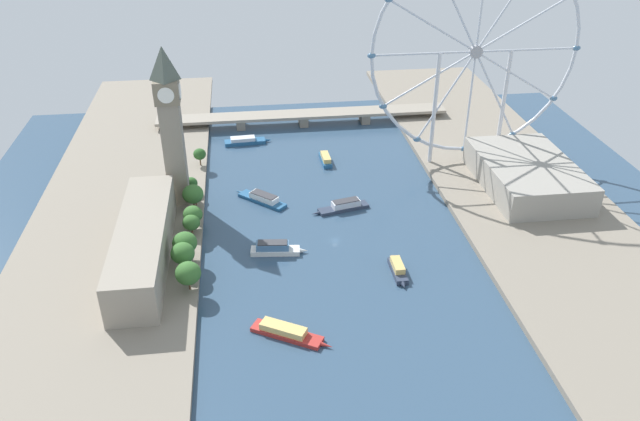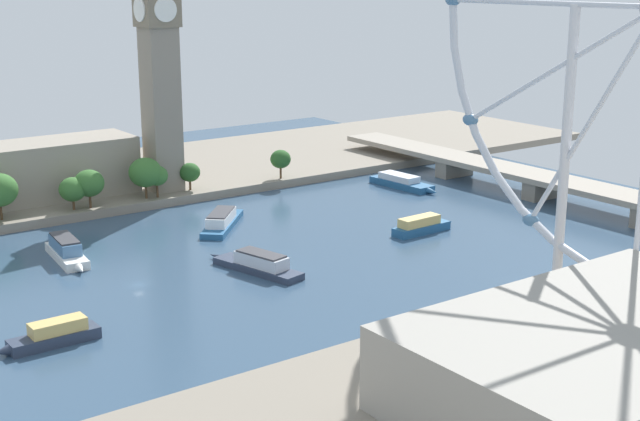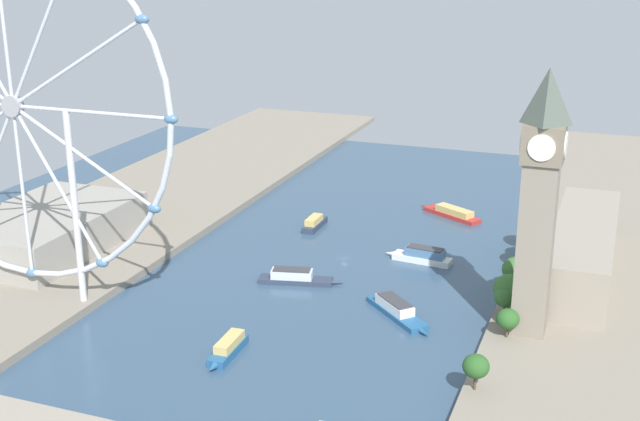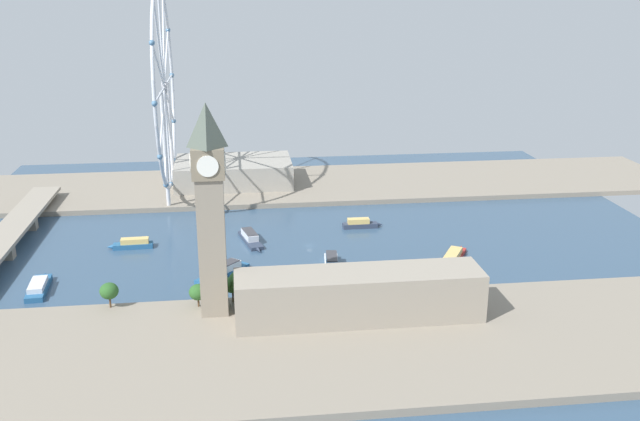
% 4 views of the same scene
% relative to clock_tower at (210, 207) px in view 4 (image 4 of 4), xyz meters
% --- Properties ---
extents(ground_plane, '(392.63, 392.63, 0.00)m').
position_rel_clock_tower_xyz_m(ground_plane, '(79.15, -47.20, -47.46)').
color(ground_plane, '#334C66').
extents(riverbank_left, '(90.00, 520.00, 3.00)m').
position_rel_clock_tower_xyz_m(riverbank_left, '(-32.16, -47.20, -45.96)').
color(riverbank_left, gray).
rests_on(riverbank_left, ground_plane).
extents(riverbank_right, '(90.00, 520.00, 3.00)m').
position_rel_clock_tower_xyz_m(riverbank_right, '(190.47, -47.20, -45.96)').
color(riverbank_right, gray).
rests_on(riverbank_right, ground_plane).
extents(clock_tower, '(13.31, 13.31, 85.38)m').
position_rel_clock_tower_xyz_m(clock_tower, '(0.00, 0.00, 0.00)').
color(clock_tower, gray).
rests_on(clock_tower, riverbank_left).
extents(parliament_block, '(22.00, 97.86, 19.53)m').
position_rel_clock_tower_xyz_m(parliament_block, '(-12.49, -56.93, -34.69)').
color(parliament_block, gray).
rests_on(parliament_block, riverbank_left).
extents(tree_row_embankment, '(14.23, 135.04, 14.73)m').
position_rel_clock_tower_xyz_m(tree_row_embankment, '(7.83, -40.48, -35.92)').
color(tree_row_embankment, '#513823').
rests_on(tree_row_embankment, riverbank_left).
extents(ferris_wheel, '(125.64, 3.20, 129.76)m').
position_rel_clock_tower_xyz_m(ferris_wheel, '(170.83, 30.19, 22.50)').
color(ferris_wheel, silver).
rests_on(ferris_wheel, riverbank_right).
extents(riverside_hall, '(48.90, 75.99, 15.77)m').
position_rel_clock_tower_xyz_m(riverside_hall, '(194.66, -9.15, -36.57)').
color(riverside_hall, gray).
rests_on(riverside_hall, riverbank_right).
extents(tour_boat_0, '(5.52, 22.72, 5.34)m').
position_rel_clock_tower_xyz_m(tour_boat_0, '(103.94, -78.63, -45.26)').
color(tour_boat_0, '#2D384C').
rests_on(tour_boat_0, ground_plane).
extents(tour_boat_1, '(31.68, 9.53, 4.69)m').
position_rel_clock_tower_xyz_m(tour_boat_1, '(37.28, 78.50, -45.52)').
color(tour_boat_1, '#235684').
rests_on(tour_boat_1, ground_plane).
extents(tour_boat_2, '(28.09, 8.90, 6.38)m').
position_rel_clock_tower_xyz_m(tour_boat_2, '(48.58, -54.53, -44.81)').
color(tour_boat_2, white).
rests_on(tour_boat_2, ground_plane).
extents(tour_boat_3, '(32.88, 12.99, 5.58)m').
position_rel_clock_tower_xyz_m(tour_boat_3, '(88.52, -16.81, -45.24)').
color(tour_boat_3, '#2D384C').
rests_on(tour_boat_3, ground_plane).
extents(tour_boat_4, '(32.69, 21.39, 4.74)m').
position_rel_clock_tower_xyz_m(tour_boat_4, '(49.17, -114.99, -45.49)').
color(tour_boat_4, '#B22D28').
rests_on(tour_boat_4, ground_plane).
extents(tour_boat_5, '(6.14, 23.48, 5.30)m').
position_rel_clock_tower_xyz_m(tour_boat_5, '(86.55, 43.80, -45.20)').
color(tour_boat_5, '#235684').
rests_on(tour_boat_5, ground_plane).
extents(tour_boat_6, '(28.73, 27.24, 5.38)m').
position_rel_clock_tower_xyz_m(tour_boat_6, '(44.89, -2.68, -45.31)').
color(tour_boat_6, '#235684').
rests_on(tour_boat_6, ground_plane).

